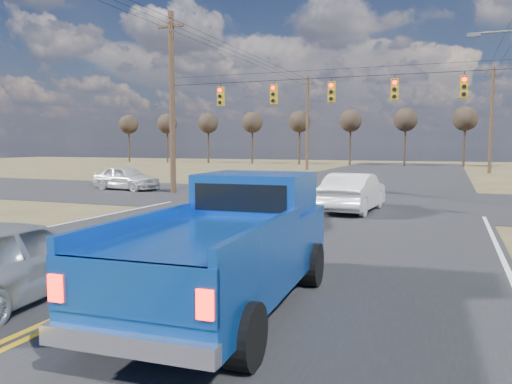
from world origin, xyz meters
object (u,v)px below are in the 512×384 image
(black_suv, at_px, (247,205))
(white_car_queue, at_px, (354,192))
(silver_suv, at_px, (9,259))
(dgrey_car_queue, at_px, (283,191))
(cross_car_west, at_px, (126,178))
(pickup_truck, at_px, (231,245))

(black_suv, distance_m, white_car_queue, 5.62)
(silver_suv, distance_m, black_suv, 9.08)
(silver_suv, height_order, dgrey_car_queue, silver_suv)
(cross_car_west, bearing_deg, white_car_queue, -98.05)
(silver_suv, height_order, white_car_queue, white_car_queue)
(white_car_queue, relative_size, dgrey_car_queue, 0.98)
(pickup_truck, bearing_deg, dgrey_car_queue, 101.78)
(silver_suv, bearing_deg, pickup_truck, -169.41)
(black_suv, bearing_deg, white_car_queue, -124.35)
(pickup_truck, relative_size, black_suv, 1.15)
(dgrey_car_queue, xyz_separation_m, cross_car_west, (-11.36, 4.23, 0.03))
(dgrey_car_queue, bearing_deg, silver_suv, 79.47)
(black_suv, height_order, white_car_queue, white_car_queue)
(cross_car_west, bearing_deg, dgrey_car_queue, -100.64)
(black_suv, relative_size, cross_car_west, 1.19)
(black_suv, xyz_separation_m, white_car_queue, (2.71, 4.92, 0.07))
(pickup_truck, relative_size, cross_car_west, 1.37)
(black_suv, xyz_separation_m, dgrey_car_queue, (-0.48, 5.37, -0.01))
(pickup_truck, height_order, dgrey_car_queue, pickup_truck)
(silver_suv, height_order, black_suv, silver_suv)
(pickup_truck, distance_m, cross_car_west, 23.00)
(black_suv, xyz_separation_m, cross_car_west, (-11.84, 9.60, 0.02))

